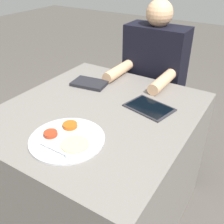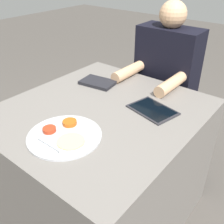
{
  "view_description": "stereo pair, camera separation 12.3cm",
  "coord_description": "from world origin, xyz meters",
  "px_view_note": "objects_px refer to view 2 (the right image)",
  "views": [
    {
      "loc": [
        0.69,
        -0.95,
        1.48
      ],
      "look_at": [
        0.13,
        -0.06,
        0.84
      ],
      "focal_mm": 42.0,
      "sensor_mm": 36.0,
      "label": 1
    },
    {
      "loc": [
        0.79,
        -0.88,
        1.48
      ],
      "look_at": [
        0.13,
        -0.06,
        0.84
      ],
      "focal_mm": 42.0,
      "sensor_mm": 36.0,
      "label": 2
    }
  ],
  "objects_px": {
    "tablet_device": "(153,110)",
    "thali_tray": "(64,135)",
    "red_notebook": "(98,83)",
    "person_diner": "(163,97)"
  },
  "relations": [
    {
      "from": "red_notebook",
      "to": "person_diner",
      "type": "relative_size",
      "value": 0.18
    },
    {
      "from": "thali_tray",
      "to": "tablet_device",
      "type": "relative_size",
      "value": 1.24
    },
    {
      "from": "red_notebook",
      "to": "tablet_device",
      "type": "height_order",
      "value": "red_notebook"
    },
    {
      "from": "thali_tray",
      "to": "red_notebook",
      "type": "xyz_separation_m",
      "value": [
        -0.25,
        0.51,
        0.0
      ]
    },
    {
      "from": "person_diner",
      "to": "thali_tray",
      "type": "bearing_deg",
      "value": -89.03
    },
    {
      "from": "tablet_device",
      "to": "thali_tray",
      "type": "bearing_deg",
      "value": -112.85
    },
    {
      "from": "tablet_device",
      "to": "person_diner",
      "type": "xyz_separation_m",
      "value": [
        -0.2,
        0.51,
        -0.2
      ]
    },
    {
      "from": "red_notebook",
      "to": "thali_tray",
      "type": "bearing_deg",
      "value": -63.66
    },
    {
      "from": "tablet_device",
      "to": "person_diner",
      "type": "bearing_deg",
      "value": 111.57
    },
    {
      "from": "red_notebook",
      "to": "tablet_device",
      "type": "xyz_separation_m",
      "value": [
        0.44,
        -0.07,
        -0.0
      ]
    }
  ]
}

